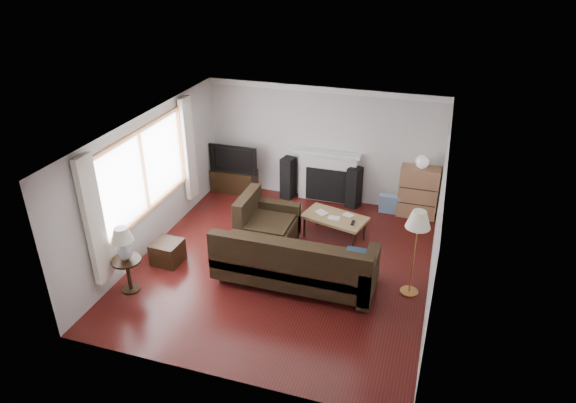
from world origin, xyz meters
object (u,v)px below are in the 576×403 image
(tv_stand, at_px, (234,180))
(floor_lamp, at_px, (414,253))
(bookshelf, at_px, (418,192))
(sectional_sofa, at_px, (295,259))
(side_table, at_px, (129,275))
(coffee_table, at_px, (334,227))

(tv_stand, bearing_deg, floor_lamp, -32.32)
(bookshelf, relative_size, floor_lamp, 0.71)
(bookshelf, relative_size, sectional_sofa, 0.37)
(side_table, bearing_deg, coffee_table, 43.08)
(bookshelf, bearing_deg, sectional_sofa, -119.98)
(coffee_table, xyz_separation_m, floor_lamp, (1.56, -1.32, 0.52))
(bookshelf, distance_m, floor_lamp, 2.70)
(tv_stand, xyz_separation_m, sectional_sofa, (2.33, -2.95, 0.21))
(tv_stand, distance_m, coffee_table, 2.94)
(floor_lamp, bearing_deg, bookshelf, 92.90)
(coffee_table, height_order, side_table, side_table)
(sectional_sofa, bearing_deg, side_table, -158.07)
(tv_stand, distance_m, bookshelf, 4.06)
(tv_stand, height_order, floor_lamp, floor_lamp)
(sectional_sofa, height_order, floor_lamp, floor_lamp)
(side_table, bearing_deg, bookshelf, 43.34)
(coffee_table, height_order, floor_lamp, floor_lamp)
(side_table, bearing_deg, tv_stand, 87.36)
(floor_lamp, bearing_deg, tv_stand, 147.68)
(tv_stand, relative_size, bookshelf, 0.94)
(coffee_table, distance_m, side_table, 3.84)
(sectional_sofa, xyz_separation_m, coffee_table, (0.30, 1.61, -0.23))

